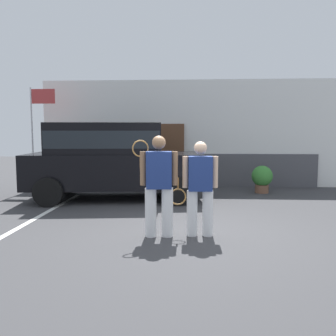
{
  "coord_description": "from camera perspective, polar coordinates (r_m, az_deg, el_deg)",
  "views": [
    {
      "loc": [
        -0.04,
        -6.19,
        1.79
      ],
      "look_at": [
        -0.48,
        1.2,
        1.05
      ],
      "focal_mm": 37.44,
      "sensor_mm": 36.0,
      "label": 1
    }
  ],
  "objects": [
    {
      "name": "parking_stripe_0",
      "position": [
        8.52,
        -18.97,
        -6.71
      ],
      "size": [
        0.12,
        4.4,
        0.01
      ],
      "primitive_type": "cube",
      "color": "silver",
      "rests_on": "ground_plane"
    },
    {
      "name": "tennis_player_man",
      "position": [
        6.01,
        -1.52,
        -2.68
      ],
      "size": [
        0.78,
        0.3,
        1.75
      ],
      "rotation": [
        0.0,
        0.0,
        3.22
      ],
      "color": "white",
      "rests_on": "ground_plane"
    },
    {
      "name": "house_frontage",
      "position": [
        11.94,
        3.58,
        5.13
      ],
      "size": [
        10.01,
        0.4,
        3.56
      ],
      "color": "white",
      "rests_on": "ground_plane"
    },
    {
      "name": "potted_plant_by_porch",
      "position": [
        10.88,
        15.06,
        -1.55
      ],
      "size": [
        0.62,
        0.62,
        0.82
      ],
      "color": "brown",
      "rests_on": "ground_plane"
    },
    {
      "name": "parked_suv",
      "position": [
        9.58,
        -9.13,
        1.77
      ],
      "size": [
        4.78,
        2.56,
        2.05
      ],
      "rotation": [
        0.0,
        0.0,
        0.11
      ],
      "color": "black",
      "rests_on": "ground_plane"
    },
    {
      "name": "flag_pole",
      "position": [
        11.86,
        -20.51,
        7.39
      ],
      "size": [
        0.8,
        0.05,
        3.21
      ],
      "color": "silver",
      "rests_on": "ground_plane"
    },
    {
      "name": "tennis_player_woman",
      "position": [
        6.09,
        5.19,
        -3.18
      ],
      "size": [
        0.88,
        0.27,
        1.65
      ],
      "rotation": [
        0.0,
        0.0,
        3.19
      ],
      "color": "white",
      "rests_on": "ground_plane"
    },
    {
      "name": "ground_plane",
      "position": [
        6.44,
        3.69,
        -10.43
      ],
      "size": [
        40.0,
        40.0,
        0.0
      ],
      "primitive_type": "plane",
      "color": "#38383A"
    }
  ]
}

